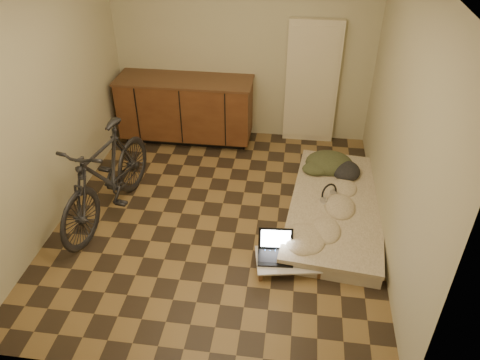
# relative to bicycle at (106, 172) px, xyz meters

# --- Properties ---
(room_shell) EXTENTS (3.50, 4.00, 2.60)m
(room_shell) POSITION_rel_bicycle_xyz_m (1.20, 0.11, 0.72)
(room_shell) COLOR brown
(room_shell) RESTS_ON ground
(cabinets) EXTENTS (1.84, 0.62, 0.91)m
(cabinets) POSITION_rel_bicycle_xyz_m (0.45, 1.82, -0.11)
(cabinets) COLOR black
(cabinets) RESTS_ON ground
(appliance_panel) EXTENTS (0.70, 0.10, 1.70)m
(appliance_panel) POSITION_rel_bicycle_xyz_m (2.15, 2.05, 0.27)
(appliance_panel) COLOR beige
(appliance_panel) RESTS_ON ground
(bicycle) EXTENTS (0.83, 1.86, 1.16)m
(bicycle) POSITION_rel_bicycle_xyz_m (0.00, 0.00, 0.00)
(bicycle) COLOR black
(bicycle) RESTS_ON ground
(futon) EXTENTS (1.21, 2.19, 0.18)m
(futon) POSITION_rel_bicycle_xyz_m (2.50, 0.32, -0.49)
(futon) COLOR #B7A992
(futon) RESTS_ON ground
(clothing_pile) EXTENTS (0.66, 0.57, 0.24)m
(clothing_pile) POSITION_rel_bicycle_xyz_m (2.47, 1.01, -0.28)
(clothing_pile) COLOR #363C23
(clothing_pile) RESTS_ON futon
(headphones) EXTENTS (0.34, 0.34, 0.17)m
(headphones) POSITION_rel_bicycle_xyz_m (2.41, 0.37, -0.32)
(headphones) COLOR black
(headphones) RESTS_ON futon
(lap_desk) EXTENTS (0.68, 0.50, 0.10)m
(lap_desk) POSITION_rel_bicycle_xyz_m (2.00, -0.57, -0.49)
(lap_desk) COLOR brown
(lap_desk) RESTS_ON ground
(laptop) EXTENTS (0.36, 0.33, 0.24)m
(laptop) POSITION_rel_bicycle_xyz_m (1.87, -0.53, -0.43)
(laptop) COLOR black
(laptop) RESTS_ON lap_desk
(mouse) EXTENTS (0.09, 0.11, 0.03)m
(mouse) POSITION_rel_bicycle_xyz_m (2.25, -0.57, -0.46)
(mouse) COLOR white
(mouse) RESTS_ON lap_desk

